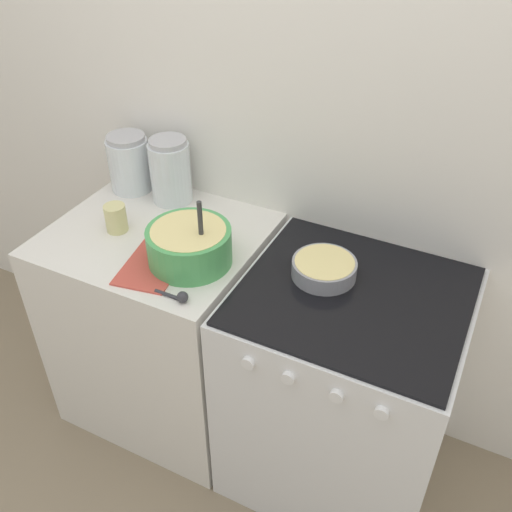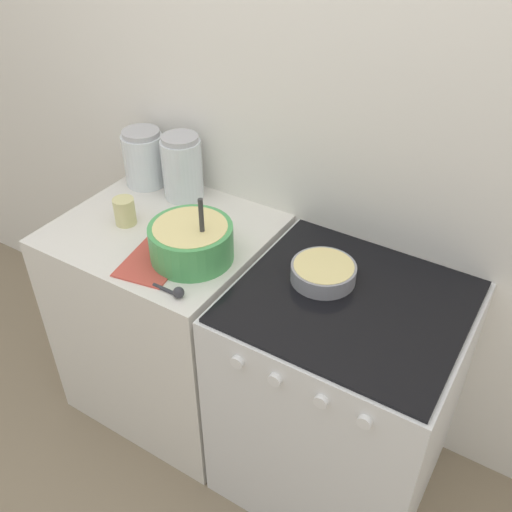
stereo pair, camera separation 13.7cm
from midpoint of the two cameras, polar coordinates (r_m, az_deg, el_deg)
The scene contains 11 objects.
ground_plane at distance 2.39m, azimuth -3.43°, elevation -22.00°, with size 12.00×12.00×0.00m, color gray.
wall_back at distance 2.01m, azimuth 6.65°, elevation 11.90°, with size 4.49×0.05×2.40m.
countertop_cabinet at distance 2.36m, azimuth -6.75°, elevation -6.20°, with size 0.75×0.66×0.88m.
stove at distance 2.10m, azimuth 10.17°, elevation -13.51°, with size 0.72×0.68×0.88m.
mixing_bowl at distance 1.88m, azimuth -4.44°, elevation 1.53°, with size 0.28×0.28×0.24m.
baking_pan at distance 1.83m, azimuth 8.88°, elevation -1.65°, with size 0.21×0.21×0.06m.
storage_jar_left at distance 2.33m, azimuth -9.44°, elevation 9.29°, with size 0.16×0.16×0.23m.
storage_jar_middle at distance 2.22m, azimuth -5.59°, elevation 8.41°, with size 0.15×0.15×0.25m.
tin_can at distance 2.10m, azimuth -11.20°, elevation 4.36°, with size 0.08×0.08×0.10m.
recipe_page at distance 1.93m, azimuth -7.94°, elevation -0.24°, with size 0.23×0.31×0.01m.
measuring_spoon at distance 1.77m, azimuth -5.86°, elevation -3.65°, with size 0.12×0.04×0.04m.
Camera 2 is at (0.82, -0.95, 2.04)m, focal length 40.00 mm.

